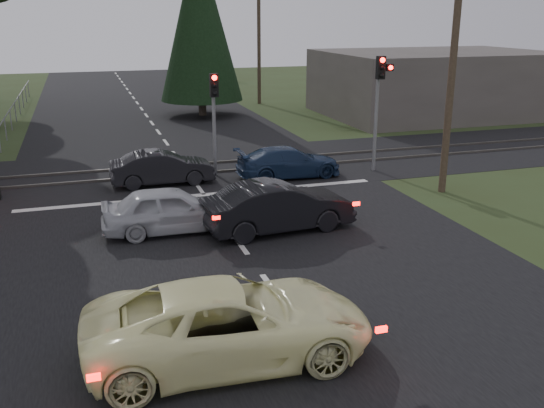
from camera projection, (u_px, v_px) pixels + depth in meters
name	position (u px, v px, depth m)	size (l,w,h in m)	color
ground	(272.00, 288.00, 14.55)	(120.00, 120.00, 0.00)	#2C3719
road	(195.00, 182.00, 23.64)	(14.00, 100.00, 0.01)	black
rail_corridor	(186.00, 170.00, 25.46)	(120.00, 8.00, 0.01)	black
stop_line	(204.00, 195.00, 22.00)	(13.00, 0.35, 0.00)	silver
rail_near	(189.00, 174.00, 24.72)	(120.00, 0.12, 0.10)	#59544C
rail_far	(183.00, 165.00, 26.17)	(120.00, 0.12, 0.10)	#59544C
traffic_signal_right	(380.00, 91.00, 24.33)	(0.68, 0.48, 4.70)	slate
traffic_signal_center	(214.00, 107.00, 23.70)	(0.32, 0.48, 4.10)	slate
utility_pole_near	(453.00, 61.00, 21.02)	(1.80, 0.26, 9.00)	#4C3D2D
utility_pole_mid	(259.00, 37.00, 42.85)	(1.80, 0.26, 9.00)	#4C3D2D
utility_pole_far	(194.00, 29.00, 65.58)	(1.80, 0.26, 9.00)	#4C3D2D
conifer_tree	(199.00, 19.00, 37.39)	(5.20, 5.20, 11.00)	#473D33
fence_left	(10.00, 135.00, 32.77)	(0.10, 36.00, 1.20)	slate
building_right	(435.00, 83.00, 39.12)	(14.00, 10.00, 4.00)	#59514C
cream_coupe	(230.00, 322.00, 11.39)	(2.50, 5.43, 1.51)	#F9F7B3
dark_hatchback	(278.00, 207.00, 18.19)	(1.59, 4.55, 1.50)	black
silver_car	(171.00, 210.00, 18.12)	(1.64, 4.07, 1.39)	#ABADB3
blue_sedan	(289.00, 162.00, 24.23)	(1.71, 4.22, 1.22)	#172847
dark_car_far	(162.00, 168.00, 23.20)	(1.37, 3.92, 1.29)	black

